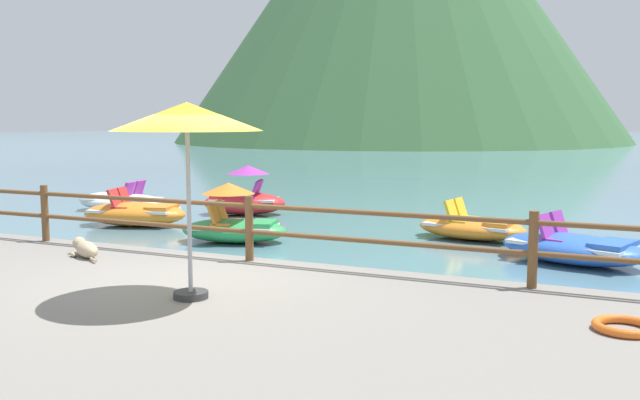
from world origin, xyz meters
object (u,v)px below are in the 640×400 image
Objects in this scene: pedal_boat_0 at (573,248)px; life_ring at (624,326)px; pedal_boat_4 at (234,223)px; pedal_boat_5 at (472,227)px; pedal_boat_2 at (245,198)px; dog_resting at (85,249)px; pedal_boat_3 at (135,213)px; beach_umbrella at (187,119)px; pedal_boat_1 at (122,201)px.

life_ring is at bearing -80.75° from pedal_boat_0.
pedal_boat_4 reaches higher than pedal_boat_5.
pedal_boat_2 is 0.99× the size of pedal_boat_5.
dog_resting is 3.90m from pedal_boat_4.
dog_resting is 1.55× the size of life_ring.
pedal_boat_2 is 2.99m from pedal_boat_3.
pedal_boat_5 is at bearing 141.00° from pedal_boat_0.
pedal_boat_2 is at bearing 62.90° from pedal_boat_3.
beach_umbrella reaches higher than pedal_boat_2.
pedal_boat_1 is 0.99× the size of pedal_boat_3.
pedal_boat_3 is (-5.84, 6.16, -2.16)m from beach_umbrella.
beach_umbrella reaches higher than pedal_boat_3.
pedal_boat_3 is at bearing 178.43° from pedal_boat_0.
beach_umbrella is at bearing -45.80° from pedal_boat_1.
pedal_boat_5 is (9.54, -0.55, -0.00)m from pedal_boat_1.
pedal_boat_2 is (3.41, 0.69, 0.18)m from pedal_boat_1.
pedal_boat_0 is at bearing -1.57° from pedal_boat_3.
dog_resting is at bearing -57.95° from pedal_boat_3.
pedal_boat_3 is (-1.36, -2.66, -0.14)m from pedal_boat_2.
dog_resting is (-2.84, 1.36, -1.92)m from beach_umbrella.
pedal_boat_1 is (-5.06, 6.76, -0.28)m from dog_resting.
pedal_boat_0 is 6.39m from pedal_boat_4.
pedal_boat_0 is 1.05× the size of pedal_boat_1.
life_ring is 0.23× the size of pedal_boat_1.
pedal_boat_0 is at bearing -39.00° from pedal_boat_5.
pedal_boat_0 is at bearing 34.67° from dog_resting.
pedal_boat_2 is at bearing 138.15° from life_ring.
pedal_boat_0 is 1.17× the size of pedal_boat_4.
pedal_boat_0 is 1.15× the size of pedal_boat_5.
pedal_boat_3 is at bearing -169.29° from pedal_boat_5.
dog_resting is 0.35× the size of pedal_boat_3.
pedal_boat_5 is (4.49, 6.22, -0.28)m from dog_resting.
pedal_boat_2 reaches higher than pedal_boat_4.
beach_umbrella reaches higher than pedal_boat_5.
dog_resting is 0.34× the size of pedal_boat_0.
pedal_boat_4 is (-2.63, 5.25, -2.06)m from beach_umbrella.
dog_resting is 7.64m from pedal_boat_2.
dog_resting is 5.67m from pedal_boat_3.
pedal_boat_0 is at bearing 99.25° from life_ring.
pedal_boat_2 is at bearing 11.46° from pedal_boat_1.
pedal_boat_5 is at bearing 10.71° from pedal_boat_3.
pedal_boat_5 is (-2.07, 1.68, -0.02)m from pedal_boat_0.
pedal_boat_4 is (5.26, -2.87, 0.14)m from pedal_boat_1.
pedal_boat_2 is (-8.20, 2.92, 0.16)m from pedal_boat_0.
pedal_boat_3 is (2.05, -1.96, 0.04)m from pedal_boat_1.
pedal_boat_2 is 6.26m from pedal_boat_5.
beach_umbrella reaches higher than pedal_boat_4.
pedal_boat_3 is at bearing 164.21° from pedal_boat_4.
life_ring is 0.23× the size of pedal_boat_3.
beach_umbrella reaches higher than pedal_boat_1.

